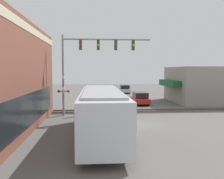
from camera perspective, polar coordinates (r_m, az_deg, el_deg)
ground_plane at (r=20.44m, az=5.18°, el=-7.75°), size 120.00×120.00×0.00m
shop_building at (r=36.23m, az=20.20°, el=1.08°), size 9.20×9.67×4.77m
city_bus at (r=15.95m, az=-2.42°, el=-4.95°), size 11.42×2.59×3.07m
traffic_signal_gantry at (r=23.79m, az=-4.79°, el=7.91°), size 0.42×8.38×7.61m
crossing_signal at (r=24.36m, az=-10.99°, el=-0.41°), size 1.41×1.18×3.81m
rail_track_near at (r=26.27m, az=3.04°, el=-4.98°), size 2.60×60.00×0.15m
parked_car_red at (r=32.00m, az=6.42°, el=-2.09°), size 4.57×1.82×1.54m
parked_car_white at (r=39.03m, az=-3.48°, el=-1.03°), size 4.39×1.82×1.35m
parked_car_silver at (r=47.89m, az=2.86°, el=0.06°), size 4.76×1.82×1.55m
pedestrian_at_crossing at (r=23.72m, az=-7.40°, el=-3.99°), size 0.34×0.34×1.68m
pedestrian_near_bus at (r=14.94m, az=5.02°, el=-8.84°), size 0.34×0.34×1.71m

